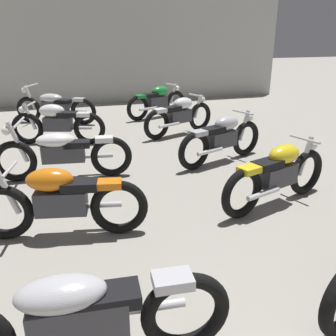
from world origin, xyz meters
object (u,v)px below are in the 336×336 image
Objects in this scene: motorcycle_left_row_3 at (63,152)px; motorcycle_left_row_5 at (55,106)px; motorcycle_right_row_4 at (180,115)px; motorcycle_right_row_2 at (278,173)px; motorcycle_left_row_2 at (60,200)px; motorcycle_left_row_1 at (77,316)px; motorcycle_right_row_3 at (222,138)px; motorcycle_right_row_5 at (157,101)px; motorcycle_left_row_4 at (57,123)px.

motorcycle_left_row_3 and motorcycle_left_row_5 have the same top height.
motorcycle_right_row_2 is at bearing -88.24° from motorcycle_right_row_4.
motorcycle_left_row_2 is 0.90× the size of motorcycle_left_row_3.
motorcycle_right_row_2 is at bearing 0.23° from motorcycle_left_row_2.
motorcycle_left_row_3 reaches higher than motorcycle_left_row_2.
motorcycle_right_row_4 is at bearing 54.74° from motorcycle_left_row_2.
motorcycle_right_row_3 is (2.78, 3.72, 0.01)m from motorcycle_left_row_1.
motorcycle_right_row_5 is (-0.15, 3.88, 0.00)m from motorcycle_right_row_3.
motorcycle_left_row_5 is 4.89m from motorcycle_right_row_3.
motorcycle_left_row_4 is at bearing 144.22° from motorcycle_right_row_3.
motorcycle_left_row_4 and motorcycle_right_row_4 have the same top height.
motorcycle_right_row_5 is at bearing 70.91° from motorcycle_left_row_1.
motorcycle_left_row_1 reaches higher than motorcycle_right_row_3.
motorcycle_left_row_3 is 1.09× the size of motorcycle_left_row_5.
motorcycle_right_row_4 is (-0.12, 3.83, 0.00)m from motorcycle_right_row_2.
motorcycle_right_row_2 is at bearing 34.46° from motorcycle_left_row_1.
motorcycle_right_row_2 is at bearing -90.65° from motorcycle_right_row_3.
motorcycle_left_row_4 is 3.25m from motorcycle_right_row_5.
motorcycle_left_row_3 is 3.30m from motorcycle_right_row_2.
motorcycle_right_row_4 is (2.71, 3.84, 0.00)m from motorcycle_left_row_2.
motorcycle_left_row_3 is at bearing 89.86° from motorcycle_left_row_1.
motorcycle_left_row_3 is at bearing -88.86° from motorcycle_left_row_5.
motorcycle_left_row_3 is 2.77m from motorcycle_right_row_3.
motorcycle_left_row_3 is 3.31m from motorcycle_right_row_4.
motorcycle_left_row_5 reaches higher than motorcycle_left_row_4.
motorcycle_left_row_4 is 1.03× the size of motorcycle_right_row_5.
motorcycle_left_row_5 is 1.07× the size of motorcycle_right_row_5.
motorcycle_left_row_1 is 1.16× the size of motorcycle_right_row_5.
motorcycle_right_row_4 is (2.72, -1.97, 0.01)m from motorcycle_left_row_5.
motorcycle_left_row_5 is (-0.07, 7.69, 0.00)m from motorcycle_left_row_1.
motorcycle_left_row_1 reaches higher than motorcycle_left_row_2.
motorcycle_right_row_2 is 1.01× the size of motorcycle_right_row_3.
motorcycle_left_row_3 is (0.08, 1.83, -0.01)m from motorcycle_left_row_2.
motorcycle_left_row_1 is at bearing -89.48° from motorcycle_left_row_5.
motorcycle_right_row_2 and motorcycle_right_row_3 have the same top height.
motorcycle_left_row_4 is at bearing 91.31° from motorcycle_left_row_3.
motorcycle_left_row_3 is at bearing 87.62° from motorcycle_left_row_2.
motorcycle_right_row_2 is at bearing -63.93° from motorcycle_left_row_5.
motorcycle_right_row_2 is 3.83m from motorcycle_right_row_4.
motorcycle_right_row_3 is at bearing 32.81° from motorcycle_left_row_2.
motorcycle_left_row_2 is (-0.07, 1.89, 0.01)m from motorcycle_left_row_1.
motorcycle_right_row_3 and motorcycle_right_row_5 have the same top height.
motorcycle_right_row_3 is 3.89m from motorcycle_right_row_5.
motorcycle_left_row_3 is 4.69m from motorcycle_right_row_5.
motorcycle_left_row_5 reaches higher than motorcycle_right_row_3.
motorcycle_left_row_4 is 0.96× the size of motorcycle_left_row_5.
motorcycle_left_row_3 is 1.16× the size of motorcycle_right_row_4.
motorcycle_left_row_5 is at bearing 178.25° from motorcycle_right_row_5.
motorcycle_right_row_3 is 1.01× the size of motorcycle_right_row_5.
motorcycle_left_row_1 is 1.00× the size of motorcycle_left_row_3.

